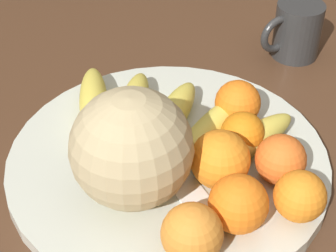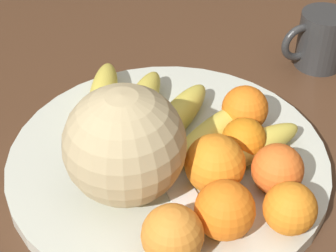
% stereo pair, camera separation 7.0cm
% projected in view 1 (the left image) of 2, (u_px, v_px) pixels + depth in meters
% --- Properties ---
extents(kitchen_table, '(1.38, 0.96, 0.76)m').
position_uv_depth(kitchen_table, '(210.00, 237.00, 0.78)').
color(kitchen_table, '#4C301E').
rests_on(kitchen_table, ground_plane).
extents(fruit_bowl, '(0.42, 0.42, 0.02)m').
position_uv_depth(fruit_bowl, '(168.00, 160.00, 0.74)').
color(fruit_bowl, beige).
rests_on(fruit_bowl, kitchen_table).
extents(melon, '(0.14, 0.14, 0.14)m').
position_uv_depth(melon, '(132.00, 149.00, 0.64)').
color(melon, tan).
rests_on(melon, fruit_bowl).
extents(banana_bunch, '(0.29, 0.28, 0.04)m').
position_uv_depth(banana_bunch, '(166.00, 118.00, 0.76)').
color(banana_bunch, '#473819').
rests_on(banana_bunch, fruit_bowl).
extents(orange_front_left, '(0.07, 0.07, 0.07)m').
position_uv_depth(orange_front_left, '(238.00, 204.00, 0.62)').
color(orange_front_left, orange).
rests_on(orange_front_left, fruit_bowl).
extents(orange_front_right, '(0.06, 0.06, 0.06)m').
position_uv_depth(orange_front_right, '(243.00, 133.00, 0.72)').
color(orange_front_right, orange).
rests_on(orange_front_right, fruit_bowl).
extents(orange_mid_center, '(0.07, 0.07, 0.07)m').
position_uv_depth(orange_mid_center, '(192.00, 234.00, 0.59)').
color(orange_mid_center, orange).
rests_on(orange_mid_center, fruit_bowl).
extents(orange_back_left, '(0.06, 0.06, 0.06)m').
position_uv_depth(orange_back_left, '(281.00, 159.00, 0.68)').
color(orange_back_left, orange).
rests_on(orange_back_left, fruit_bowl).
extents(orange_back_right, '(0.07, 0.07, 0.07)m').
position_uv_depth(orange_back_right, '(220.00, 160.00, 0.67)').
color(orange_back_right, orange).
rests_on(orange_back_right, fruit_bowl).
extents(orange_top_small, '(0.06, 0.06, 0.06)m').
position_uv_depth(orange_top_small, '(238.00, 103.00, 0.77)').
color(orange_top_small, orange).
rests_on(orange_top_small, fruit_bowl).
extents(orange_side_extra, '(0.06, 0.06, 0.06)m').
position_uv_depth(orange_side_extra, '(300.00, 196.00, 0.64)').
color(orange_side_extra, orange).
rests_on(orange_side_extra, fruit_bowl).
extents(produce_tag, '(0.10, 0.04, 0.00)m').
position_uv_depth(produce_tag, '(187.00, 189.00, 0.68)').
color(produce_tag, white).
rests_on(produce_tag, fruit_bowl).
extents(ceramic_mug, '(0.08, 0.11, 0.09)m').
position_uv_depth(ceramic_mug, '(296.00, 31.00, 0.93)').
color(ceramic_mug, '#2D2D2D').
rests_on(ceramic_mug, kitchen_table).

